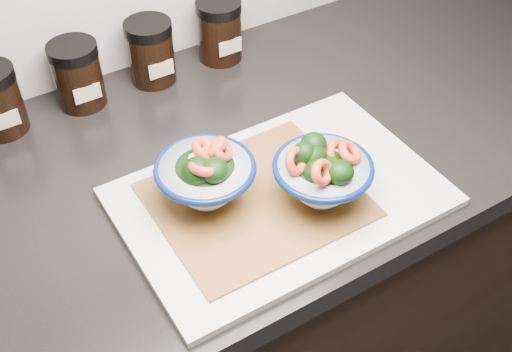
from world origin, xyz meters
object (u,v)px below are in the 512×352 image
spice_jar_b (78,75)px  spice_jar_d (219,30)px  cutting_board (280,196)px  spice_jar_c (151,52)px  bowl_right (322,174)px  bowl_left (206,177)px

spice_jar_b → spice_jar_d: (0.27, 0.00, 0.00)m
cutting_board → spice_jar_b: 0.41m
spice_jar_b → spice_jar_c: bearing=0.0°
bowl_right → spice_jar_c: 0.41m
cutting_board → spice_jar_c: 0.37m
spice_jar_d → bowl_right: bearing=-99.4°
cutting_board → bowl_left: bowl_left is taller
spice_jar_c → spice_jar_d: same height
bowl_left → bowl_right: (0.14, -0.08, 0.00)m
cutting_board → spice_jar_d: (0.11, 0.37, 0.05)m
spice_jar_c → spice_jar_b: bearing=180.0°
bowl_left → bowl_right: bowl_right is taller
spice_jar_d → cutting_board: bearing=-106.4°
bowl_left → spice_jar_b: bowl_left is taller
cutting_board → bowl_right: 0.08m
cutting_board → bowl_right: bearing=-43.9°
cutting_board → spice_jar_c: size_ratio=3.98×
bowl_right → spice_jar_b: bowl_right is taller
bowl_left → spice_jar_d: size_ratio=1.24×
bowl_right → spice_jar_c: size_ratio=1.24×
spice_jar_b → spice_jar_c: (0.13, 0.00, 0.00)m
spice_jar_c → bowl_left: bearing=-101.8°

